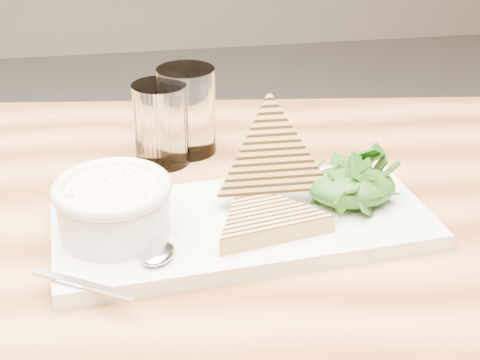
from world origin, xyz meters
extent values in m
cube|color=#B27B48|center=(0.07, -0.19, 0.75)|extent=(1.38, 1.02, 0.04)
cylinder|color=#B27B48|center=(0.66, 0.19, 0.36)|extent=(0.06, 0.06, 0.73)
cube|color=silver|center=(0.16, -0.15, 0.77)|extent=(0.40, 0.20, 0.02)
cylinder|color=silver|center=(0.03, -0.16, 0.80)|extent=(0.11, 0.11, 0.04)
cylinder|color=beige|center=(0.03, -0.16, 0.83)|extent=(0.09, 0.09, 0.01)
torus|color=silver|center=(0.03, -0.16, 0.83)|extent=(0.12, 0.12, 0.01)
ellipsoid|color=black|center=(0.28, -0.14, 0.80)|extent=(0.09, 0.07, 0.04)
ellipsoid|color=silver|center=(0.07, -0.22, 0.79)|extent=(0.05, 0.05, 0.01)
cube|color=silver|center=(0.00, -0.25, 0.79)|extent=(0.09, 0.06, 0.00)
cylinder|color=white|center=(0.13, 0.05, 0.82)|extent=(0.07, 0.07, 0.11)
cylinder|color=white|center=(0.09, 0.02, 0.82)|extent=(0.07, 0.07, 0.10)
camera|label=1|loc=(0.06, -0.74, 1.14)|focal=50.00mm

